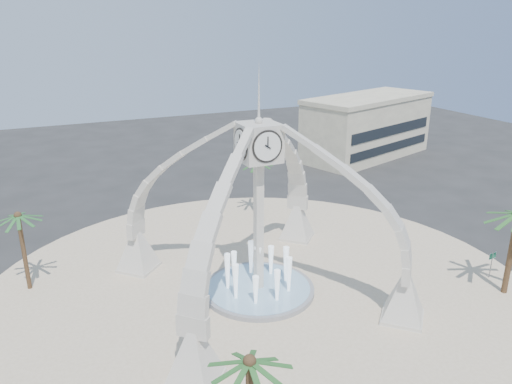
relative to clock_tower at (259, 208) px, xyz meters
name	(u,v)px	position (x,y,z in m)	size (l,w,h in m)	color
ground	(258,292)	(0.00, 0.00, -6.49)	(140.00, 140.00, 0.00)	#282828
plaza	(258,292)	(0.00, 0.00, -6.46)	(40.00, 40.00, 0.06)	beige
clock_tower	(259,208)	(0.00, 0.00, 0.00)	(17.94, 17.94, 16.30)	beige
fountain	(259,288)	(0.00, 0.00, -6.20)	(8.00, 8.00, 3.62)	gray
building_ne	(367,126)	(30.00, 28.00, -2.18)	(21.87, 14.17, 8.60)	beige
palm_west	(18,217)	(-14.96, 7.38, -0.84)	(3.78, 3.78, 6.38)	brown
palm_north	(257,163)	(6.22, 13.66, -1.04)	(4.51, 4.51, 6.20)	brown
palm_south	(250,363)	(-6.49, -13.05, -1.24)	(4.55, 4.55, 6.00)	brown
street_sign	(492,259)	(16.78, -5.46, -4.90)	(0.82, 0.11, 2.23)	slate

